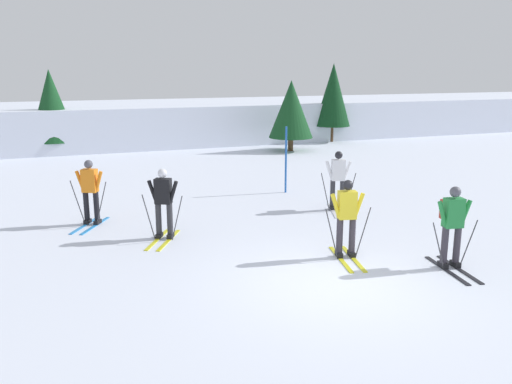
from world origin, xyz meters
TOP-DOWN VIEW (x-y plane):
  - ground_plane at (0.00, 0.00)m, footprint 120.00×120.00m
  - far_snow_ridge at (0.00, 21.77)m, footprint 80.00×7.91m
  - skier_black at (-2.47, 3.93)m, footprint 1.10×1.58m
  - skier_green at (2.63, -0.03)m, footprint 0.99×1.64m
  - skier_orange at (-4.02, 5.79)m, footprint 1.11×1.58m
  - skier_white at (2.73, 4.85)m, footprint 0.95×1.63m
  - skier_yellow at (0.94, 1.25)m, footprint 0.98×1.64m
  - trail_marker_pole at (2.22, 7.38)m, footprint 0.06×0.06m
  - conifer_far_left at (9.60, 17.85)m, footprint 1.95×1.95m
  - conifer_far_right at (-4.82, 18.79)m, footprint 2.15×2.15m
  - conifer_far_centre at (6.09, 15.59)m, footprint 2.16×2.16m

SIDE VIEW (x-z plane):
  - ground_plane at x=0.00m, z-range 0.00..0.00m
  - skier_black at x=-2.47m, z-range 0.06..1.77m
  - skier_yellow at x=0.94m, z-range 0.06..1.77m
  - skier_orange at x=-4.02m, z-range 0.06..1.77m
  - skier_green at x=2.63m, z-range 0.10..1.81m
  - skier_white at x=2.73m, z-range 0.10..1.81m
  - far_snow_ridge at x=0.00m, z-range 0.00..2.09m
  - trail_marker_pole at x=2.22m, z-range 0.00..2.17m
  - conifer_far_centre at x=6.09m, z-range 0.32..3.75m
  - conifer_far_right at x=-4.82m, z-range 0.29..4.25m
  - conifer_far_left at x=9.60m, z-range 0.43..4.69m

